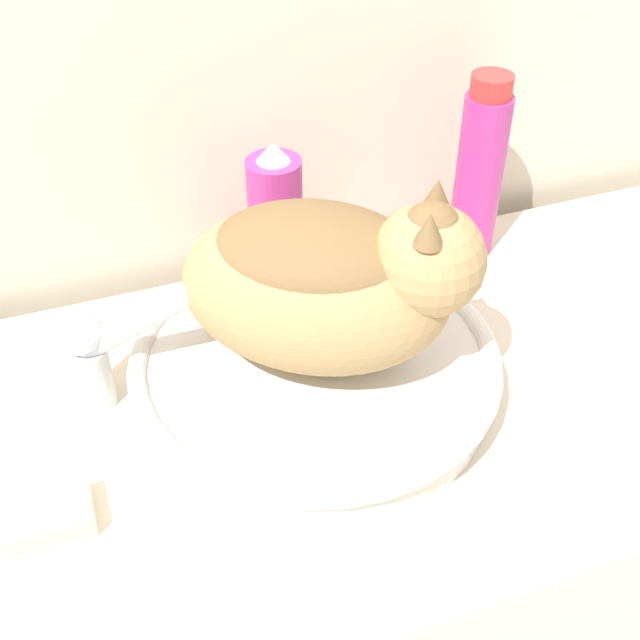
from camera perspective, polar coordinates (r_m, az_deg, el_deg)
wall_back at (r=0.95m, az=-3.91°, el=21.53°), size 8.00×0.05×2.40m
vanity_counter at (r=1.21m, az=2.45°, el=-20.43°), size 1.24×0.52×0.89m
sink_basin at (r=0.84m, az=-0.34°, el=-3.42°), size 0.38×0.38×0.06m
cat at (r=0.76m, az=0.56°, el=3.06°), size 0.32×0.35×0.19m
faucet at (r=0.83m, az=-15.45°, el=-2.04°), size 0.14×0.07×0.15m
spray_bottle_trigger at (r=0.94m, az=-3.14°, el=6.69°), size 0.06×0.06×0.20m
shampoo_bottle_tall at (r=1.02m, az=11.28°, el=10.39°), size 0.06×0.06×0.24m
soap_bar at (r=0.77m, az=-18.75°, el=-13.15°), size 0.08×0.05×0.02m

